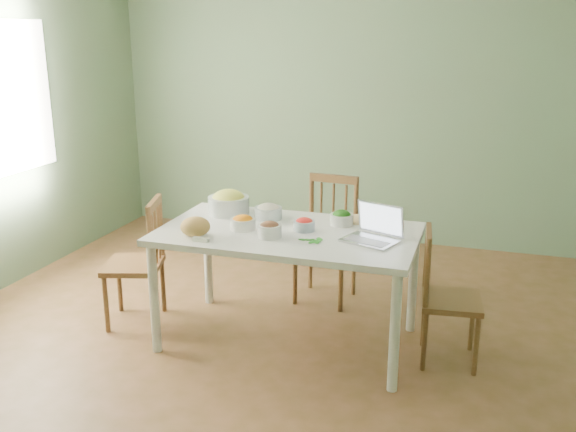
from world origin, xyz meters
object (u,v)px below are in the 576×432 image
(dining_table, at_px, (288,287))
(chair_right, at_px, (452,298))
(bread_boule, at_px, (195,227))
(chair_far, at_px, (325,241))
(bowl_squash, at_px, (229,202))
(chair_left, at_px, (133,262))
(laptop, at_px, (370,225))

(dining_table, distance_m, chair_right, 1.05)
(chair_right, distance_m, bread_boule, 1.65)
(dining_table, relative_size, chair_right, 1.94)
(bread_boule, bearing_deg, chair_far, 60.11)
(chair_far, xyz_separation_m, bread_boule, (-0.58, -1.01, 0.36))
(bread_boule, bearing_deg, bowl_squash, 89.70)
(bread_boule, bearing_deg, chair_left, 160.00)
(chair_left, xyz_separation_m, bowl_squash, (0.61, 0.30, 0.41))
(chair_right, height_order, bread_boule, bread_boule)
(bread_boule, relative_size, bowl_squash, 0.66)
(chair_left, bearing_deg, dining_table, 75.70)
(chair_left, xyz_separation_m, laptop, (1.67, -0.00, 0.44))
(chair_far, height_order, chair_left, chair_far)
(dining_table, bearing_deg, bread_boule, -152.21)
(chair_left, bearing_deg, bowl_squash, 99.56)
(dining_table, relative_size, chair_left, 1.83)
(chair_far, height_order, laptop, laptop)
(chair_far, xyz_separation_m, chair_right, (0.99, -0.68, -0.05))
(chair_right, height_order, laptop, laptop)
(dining_table, distance_m, bowl_squash, 0.74)
(dining_table, distance_m, chair_far, 0.75)
(chair_left, xyz_separation_m, bread_boule, (0.61, -0.22, 0.39))
(chair_right, bearing_deg, dining_table, 86.67)
(bowl_squash, relative_size, laptop, 0.90)
(dining_table, height_order, bowl_squash, bowl_squash)
(laptop, bearing_deg, bowl_squash, -176.38)
(chair_right, bearing_deg, laptop, 96.41)
(bread_boule, distance_m, laptop, 1.09)
(chair_left, bearing_deg, laptop, 72.85)
(bowl_squash, bearing_deg, chair_right, -6.94)
(dining_table, bearing_deg, chair_left, -177.24)
(dining_table, distance_m, chair_left, 1.13)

